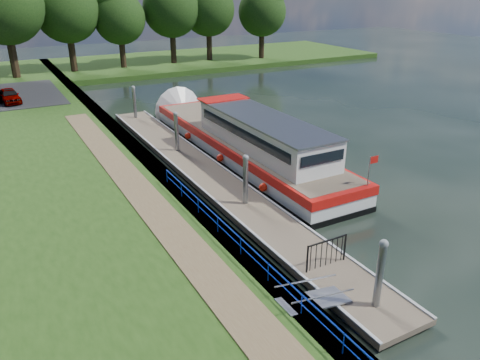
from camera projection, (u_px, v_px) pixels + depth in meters
ground at (364, 306)px, 16.42m from camera, size 160.00×160.00×0.00m
bank_edge at (153, 170)px, 27.23m from camera, size 1.10×90.00×0.78m
far_bank at (165, 62)px, 63.52m from camera, size 60.00×18.00×0.60m
footpath at (164, 220)px, 20.60m from camera, size 1.60×40.00×0.05m
blue_fence at (254, 254)px, 17.10m from camera, size 0.04×18.04×0.72m
pontoon at (207, 176)px, 26.82m from camera, size 2.50×30.00×0.56m
mooring_piles at (206, 159)px, 26.39m from camera, size 0.30×27.30×3.55m
gangway at (314, 300)px, 15.75m from camera, size 2.58×1.00×0.92m
gate_panel at (327, 249)px, 17.74m from camera, size 1.85×0.05×1.15m
barge at (240, 139)px, 30.21m from camera, size 4.36×21.15×4.78m
horizon_trees at (56, 6)px, 51.82m from camera, size 54.38×10.03×12.87m
car_a at (9, 96)px, 40.13m from camera, size 1.80×3.71×1.22m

